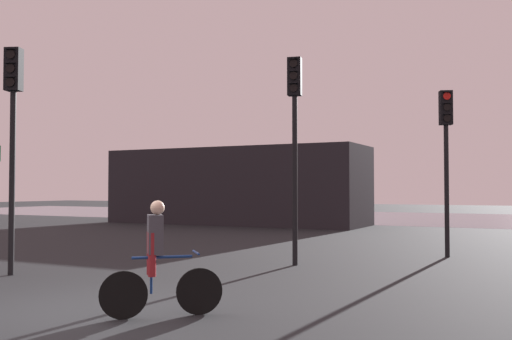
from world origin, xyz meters
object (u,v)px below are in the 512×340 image
(traffic_light_near_left, at_px, (13,117))
(traffic_light_far_right, at_px, (446,141))
(cyclist, at_px, (158,258))
(traffic_light_center, at_px, (295,122))
(distant_building, at_px, (236,186))

(traffic_light_near_left, relative_size, traffic_light_far_right, 1.08)
(cyclist, bearing_deg, traffic_light_center, 141.23)
(traffic_light_center, bearing_deg, traffic_light_near_left, 28.81)
(distant_building, distance_m, traffic_light_far_right, 15.50)
(traffic_light_near_left, distance_m, traffic_light_center, 6.18)
(distant_building, bearing_deg, traffic_light_center, -56.23)
(traffic_light_far_right, relative_size, cyclist, 2.70)
(distant_building, bearing_deg, traffic_light_near_left, -76.36)
(traffic_light_near_left, xyz_separation_m, cyclist, (5.04, -1.79, -2.45))
(distant_building, bearing_deg, cyclist, -64.16)
(distant_building, distance_m, traffic_light_near_left, 17.85)
(traffic_light_near_left, bearing_deg, distant_building, -98.40)
(distant_building, relative_size, traffic_light_center, 2.73)
(traffic_light_center, distance_m, cyclist, 6.39)
(traffic_light_near_left, distance_m, cyclist, 5.88)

